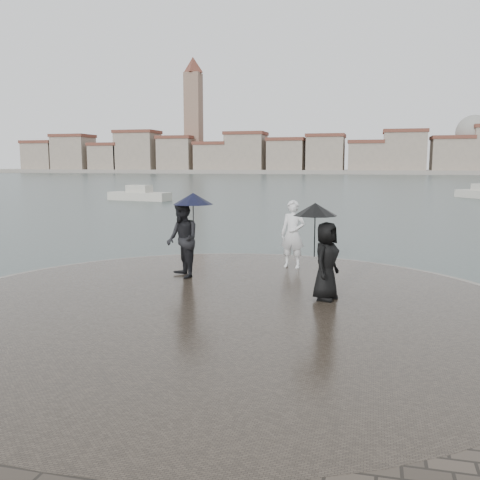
# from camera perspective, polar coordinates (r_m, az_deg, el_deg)

# --- Properties ---
(ground) EXTENTS (400.00, 400.00, 0.00)m
(ground) POSITION_cam_1_polar(r_m,az_deg,el_deg) (7.55, -9.26, -16.10)
(ground) COLOR #2B3835
(ground) RESTS_ON ground
(kerb_ring) EXTENTS (12.50, 12.50, 0.32)m
(kerb_ring) POSITION_cam_1_polar(r_m,az_deg,el_deg) (10.61, -1.73, -7.89)
(kerb_ring) COLOR gray
(kerb_ring) RESTS_ON ground
(quay_tip) EXTENTS (11.90, 11.90, 0.36)m
(quay_tip) POSITION_cam_1_polar(r_m,az_deg,el_deg) (10.60, -1.73, -7.78)
(quay_tip) COLOR #2D261E
(quay_tip) RESTS_ON ground
(statue) EXTENTS (0.71, 0.53, 1.79)m
(statue) POSITION_cam_1_polar(r_m,az_deg,el_deg) (14.11, 5.66, 0.63)
(statue) COLOR white
(statue) RESTS_ON quay_tip
(visitor_left) EXTENTS (1.29, 1.15, 2.04)m
(visitor_left) POSITION_cam_1_polar(r_m,az_deg,el_deg) (12.90, -5.96, 0.85)
(visitor_left) COLOR black
(visitor_left) RESTS_ON quay_tip
(visitor_right) EXTENTS (1.06, 0.99, 1.95)m
(visitor_right) POSITION_cam_1_polar(r_m,az_deg,el_deg) (10.85, 8.88, -0.83)
(visitor_right) COLOR black
(visitor_right) RESTS_ON quay_tip
(far_skyline) EXTENTS (260.00, 20.00, 37.00)m
(far_skyline) POSITION_cam_1_polar(r_m,az_deg,el_deg) (167.28, 11.10, 8.85)
(far_skyline) COLOR gray
(far_skyline) RESTS_ON ground
(boats) EXTENTS (37.97, 13.90, 1.50)m
(boats) POSITION_cam_1_polar(r_m,az_deg,el_deg) (45.86, 16.05, 4.44)
(boats) COLOR beige
(boats) RESTS_ON ground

